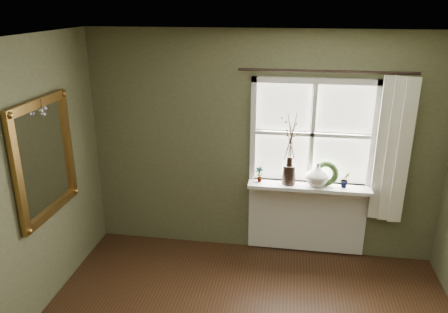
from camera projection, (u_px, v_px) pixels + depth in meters
name	position (u px, v px, depth m)	size (l,w,h in m)	color
ceiling	(238.00, 52.00, 2.43)	(4.50, 4.50, 0.00)	silver
wall_back	(262.00, 145.00, 5.01)	(4.00, 0.10, 2.60)	brown
window_frame	(312.00, 134.00, 4.80)	(1.36, 0.06, 1.24)	white
window_sill	(309.00, 186.00, 4.90)	(1.36, 0.26, 0.04)	white
window_apron	(306.00, 217.00, 5.15)	(1.36, 0.04, 0.88)	white
dark_jug	(289.00, 174.00, 4.89)	(0.15, 0.15, 0.22)	black
cream_vase	(317.00, 174.00, 4.83)	(0.25, 0.25, 0.26)	silver
wreath	(326.00, 176.00, 4.87)	(0.27, 0.27, 0.07)	#2A411C
potted_plant_left	(259.00, 174.00, 4.94)	(0.10, 0.07, 0.18)	#2A411C
potted_plant_right	(345.00, 180.00, 4.80)	(0.10, 0.08, 0.18)	#2A411C
curtain	(392.00, 151.00, 4.62)	(0.36, 0.12, 1.59)	silver
curtain_rod	(327.00, 71.00, 4.50)	(0.03, 0.03, 1.84)	black
gilt_mirror	(45.00, 158.00, 4.11)	(0.10, 0.96, 1.14)	white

